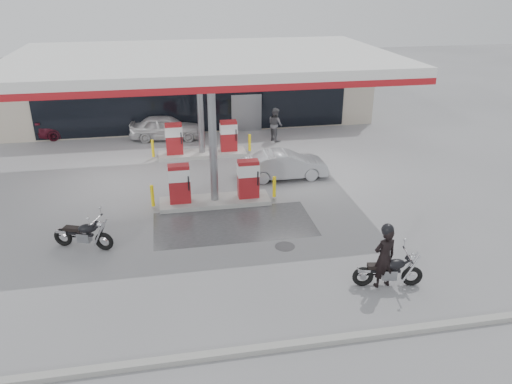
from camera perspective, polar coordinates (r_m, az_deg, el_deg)
The scene contains 16 objects.
ground at distance 18.88m, azimuth -4.04°, elevation -3.80°, with size 90.00×90.00×0.00m, color gray.
wet_patch at distance 18.93m, azimuth -2.53°, elevation -3.68°, with size 6.00×3.00×0.00m, color #4C4C4F.
drain_cover at distance 17.46m, azimuth 3.32°, elevation -6.22°, with size 0.70×0.70×0.01m, color #38383A.
kerb at distance 13.07m, azimuth -0.19°, elevation -17.61°, with size 28.00×0.25×0.15m, color gray.
store_building at distance 33.32m, azimuth -7.49°, elevation 11.95°, with size 22.00×8.22×4.00m.
canopy at distance 22.00m, azimuth -6.05°, elevation 14.62°, with size 16.00×10.02×5.51m.
pump_island_near at distance 20.38m, azimuth -4.77°, elevation 0.53°, with size 5.14×1.30×1.78m.
pump_island_far at distance 25.98m, azimuth -6.21°, elevation 5.67°, with size 5.14×1.30×1.78m.
main_motorcycle at distance 15.69m, azimuth 14.97°, elevation -8.79°, with size 2.13×0.85×1.10m.
biker_main at distance 15.38m, azimuth 14.46°, elevation -7.26°, with size 0.72×0.47×1.97m, color black.
parked_motorcycle at distance 18.10m, azimuth -19.07°, elevation -4.66°, with size 2.10×1.16×1.13m.
sedan_white at distance 28.99m, azimuth -10.28°, elevation 7.29°, with size 1.62×4.03×1.37m, color silver.
attendant at distance 28.22m, azimuth 2.23°, elevation 7.73°, with size 0.91×0.71×1.87m, color #535358.
hatchback_silver at distance 22.97m, azimuth 3.35°, elevation 3.12°, with size 1.34×3.85×1.27m, color #AEB1B6.
parked_car_left at distance 31.03m, azimuth -20.13°, elevation 7.11°, with size 1.64×4.02×1.17m, color #51111F.
parked_car_right at distance 32.33m, azimuth 0.94°, elevation 9.16°, with size 1.90×4.12×1.14m, color #A2A5AA.
Camera 1 is at (-1.76, -16.65, 8.72)m, focal length 35.00 mm.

